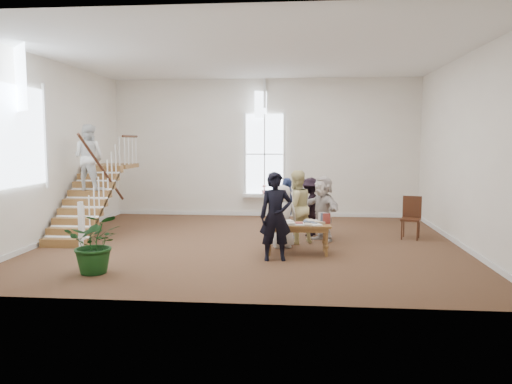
# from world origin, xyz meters

# --- Properties ---
(ground) EXTENTS (10.00, 10.00, 0.00)m
(ground) POSITION_xyz_m (0.00, 0.00, 0.00)
(ground) COLOR #4B331D
(ground) RESTS_ON ground
(room_shell) EXTENTS (10.49, 10.00, 10.00)m
(room_shell) POSITION_xyz_m (-0.00, 4.39, 0.40)
(room_shell) COLOR silver
(room_shell) RESTS_ON ground
(staircase) EXTENTS (1.10, 4.10, 2.92)m
(staircase) POSITION_xyz_m (-4.34, 0.75, 1.62)
(staircase) COLOR brown
(staircase) RESTS_ON ground
(library_table) EXTENTS (1.46, 0.76, 0.74)m
(library_table) POSITION_xyz_m (1.17, -0.99, 0.60)
(library_table) COLOR brown
(library_table) RESTS_ON ground
(police_officer) EXTENTS (0.74, 0.54, 1.86)m
(police_officer) POSITION_xyz_m (0.69, -1.64, 0.93)
(police_officer) COLOR black
(police_officer) RESTS_ON ground
(elderly_woman) EXTENTS (0.83, 0.67, 1.47)m
(elderly_woman) POSITION_xyz_m (0.79, -0.39, 0.74)
(elderly_woman) COLOR silver
(elderly_woman) RESTS_ON ground
(person_yellow) EXTENTS (1.10, 1.04, 1.79)m
(person_yellow) POSITION_xyz_m (1.09, 0.11, 0.89)
(person_yellow) COLOR beige
(person_yellow) RESTS_ON ground
(woman_cluster_a) EXTENTS (0.54, 0.97, 1.56)m
(woman_cluster_a) POSITION_xyz_m (0.85, 0.71, 0.78)
(woman_cluster_a) COLOR #384B88
(woman_cluster_a) RESTS_ON ground
(woman_cluster_b) EXTENTS (0.91, 1.13, 1.53)m
(woman_cluster_b) POSITION_xyz_m (1.45, 1.16, 0.77)
(woman_cluster_b) COLOR black
(woman_cluster_b) RESTS_ON ground
(woman_cluster_c) EXTENTS (1.24, 1.53, 1.63)m
(woman_cluster_c) POSITION_xyz_m (1.75, 0.51, 0.82)
(woman_cluster_c) COLOR beige
(woman_cluster_c) RESTS_ON ground
(floor_plant) EXTENTS (1.21, 1.11, 1.16)m
(floor_plant) POSITION_xyz_m (-2.65, -2.98, 0.58)
(floor_plant) COLOR #113812
(floor_plant) RESTS_ON ground
(side_chair) EXTENTS (0.59, 0.59, 1.08)m
(side_chair) POSITION_xyz_m (4.03, 1.02, 0.61)
(side_chair) COLOR #381F0F
(side_chair) RESTS_ON ground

